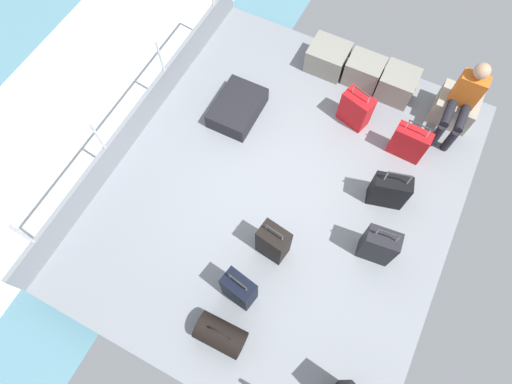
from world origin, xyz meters
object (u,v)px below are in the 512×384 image
at_px(suitcase_0, 389,191).
at_px(duffel_bag, 220,335).
at_px(cargo_crate_1, 364,71).
at_px(suitcase_2, 378,246).
at_px(cargo_crate_3, 455,107).
at_px(suitcase_1, 409,143).
at_px(passenger_seated, 463,100).
at_px(suitcase_7, 273,242).
at_px(suitcase_5, 356,109).
at_px(suitcase_3, 237,108).
at_px(cargo_crate_2, 397,84).
at_px(cargo_crate_0, 328,57).
at_px(suitcase_4, 239,289).

height_order(suitcase_0, duffel_bag, suitcase_0).
distance_m(cargo_crate_1, suitcase_2, 2.67).
height_order(cargo_crate_3, duffel_bag, duffel_bag).
xyz_separation_m(suitcase_1, duffel_bag, (-1.05, -3.23, -0.10)).
bearing_deg(passenger_seated, suitcase_7, -116.58).
bearing_deg(suitcase_5, suitcase_3, -156.92).
bearing_deg(cargo_crate_2, cargo_crate_3, -0.56).
relative_size(cargo_crate_3, suitcase_3, 0.69).
xyz_separation_m(suitcase_2, suitcase_3, (-2.45, 1.06, -0.18)).
xyz_separation_m(suitcase_1, suitcase_2, (0.13, -1.53, 0.04)).
xyz_separation_m(cargo_crate_3, suitcase_0, (-0.39, -1.67, 0.07)).
relative_size(passenger_seated, duffel_bag, 2.00).
relative_size(cargo_crate_2, passenger_seated, 0.47).
relative_size(cargo_crate_0, cargo_crate_3, 1.03).
bearing_deg(suitcase_7, duffel_bag, -93.09).
bearing_deg(suitcase_0, suitcase_1, 90.03).
distance_m(suitcase_7, duffel_bag, 1.19).
distance_m(suitcase_1, suitcase_5, 0.84).
bearing_deg(cargo_crate_0, suitcase_3, -120.01).
bearing_deg(suitcase_5, cargo_crate_2, 62.58).
bearing_deg(suitcase_3, suitcase_2, -23.45).
bearing_deg(suitcase_7, suitcase_3, 130.10).
xyz_separation_m(suitcase_0, suitcase_1, (-0.00, 0.79, -0.01)).
bearing_deg(cargo_crate_0, passenger_seated, -6.20).
distance_m(passenger_seated, suitcase_3, 2.99).
bearing_deg(passenger_seated, cargo_crate_0, 173.80).
xyz_separation_m(passenger_seated, suitcase_1, (-0.39, -0.70, -0.32)).
relative_size(cargo_crate_0, cargo_crate_2, 1.14).
relative_size(suitcase_1, suitcase_2, 0.91).
distance_m(cargo_crate_0, cargo_crate_3, 1.92).
height_order(cargo_crate_2, cargo_crate_3, cargo_crate_2).
bearing_deg(suitcase_2, cargo_crate_0, 124.40).
distance_m(suitcase_3, duffel_bag, 3.05).
height_order(suitcase_7, duffel_bag, suitcase_7).
height_order(cargo_crate_3, suitcase_7, suitcase_7).
bearing_deg(cargo_crate_2, suitcase_4, -99.91).
relative_size(suitcase_0, suitcase_7, 1.04).
bearing_deg(suitcase_3, cargo_crate_1, 45.17).
bearing_deg(suitcase_3, duffel_bag, -65.29).
distance_m(suitcase_0, duffel_bag, 2.66).
xyz_separation_m(cargo_crate_1, passenger_seated, (1.36, -0.21, 0.38)).
bearing_deg(cargo_crate_1, cargo_crate_0, 179.87).
xyz_separation_m(suitcase_2, suitcase_7, (-1.11, -0.53, -0.00)).
height_order(passenger_seated, suitcase_2, passenger_seated).
bearing_deg(suitcase_7, passenger_seated, 63.42).
bearing_deg(passenger_seated, suitcase_4, -113.34).
bearing_deg(suitcase_0, suitcase_5, 130.52).
bearing_deg(cargo_crate_2, cargo_crate_0, 179.18).
distance_m(cargo_crate_3, suitcase_4, 3.89).
relative_size(cargo_crate_0, suitcase_7, 0.82).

